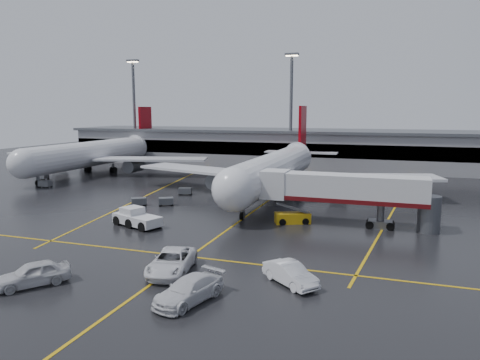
% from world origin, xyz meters
% --- Properties ---
extents(ground, '(220.00, 220.00, 0.00)m').
position_xyz_m(ground, '(0.00, 0.00, 0.00)').
color(ground, black).
rests_on(ground, ground).
extents(apron_line_centre, '(0.25, 90.00, 0.02)m').
position_xyz_m(apron_line_centre, '(0.00, 0.00, 0.01)').
color(apron_line_centre, gold).
rests_on(apron_line_centre, ground).
extents(apron_line_stop, '(60.00, 0.25, 0.02)m').
position_xyz_m(apron_line_stop, '(0.00, -22.00, 0.01)').
color(apron_line_stop, gold).
rests_on(apron_line_stop, ground).
extents(apron_line_left, '(9.99, 69.35, 0.02)m').
position_xyz_m(apron_line_left, '(-20.00, 10.00, 0.01)').
color(apron_line_left, gold).
rests_on(apron_line_left, ground).
extents(apron_line_right, '(7.57, 69.64, 0.02)m').
position_xyz_m(apron_line_right, '(18.00, 10.00, 0.01)').
color(apron_line_right, gold).
rests_on(apron_line_right, ground).
extents(terminal, '(122.00, 19.00, 8.60)m').
position_xyz_m(terminal, '(0.00, 47.93, 4.32)').
color(terminal, gray).
rests_on(terminal, ground).
extents(light_mast_left, '(3.00, 1.20, 25.45)m').
position_xyz_m(light_mast_left, '(-45.00, 42.00, 14.47)').
color(light_mast_left, '#595B60').
rests_on(light_mast_left, ground).
extents(light_mast_mid, '(3.00, 1.20, 25.45)m').
position_xyz_m(light_mast_mid, '(-5.00, 42.00, 14.47)').
color(light_mast_mid, '#595B60').
rests_on(light_mast_mid, ground).
extents(main_airliner, '(48.80, 45.60, 14.10)m').
position_xyz_m(main_airliner, '(0.00, 9.70, 4.21)').
color(main_airliner, silver).
rests_on(main_airliner, ground).
extents(second_airliner, '(48.80, 45.60, 14.10)m').
position_xyz_m(second_airliner, '(-42.00, 21.70, 4.21)').
color(second_airliner, silver).
rests_on(second_airliner, ground).
extents(jet_bridge, '(19.90, 3.40, 6.05)m').
position_xyz_m(jet_bridge, '(11.87, -6.00, 3.93)').
color(jet_bridge, silver).
rests_on(jet_bridge, ground).
extents(pushback_tractor, '(6.63, 4.48, 2.20)m').
position_xyz_m(pushback_tractor, '(-10.47, -13.95, 0.88)').
color(pushback_tractor, silver).
rests_on(pushback_tractor, ground).
extents(belt_loader, '(4.40, 3.23, 2.57)m').
position_xyz_m(belt_loader, '(6.17, -6.85, 0.63)').
color(belt_loader, gold).
rests_on(belt_loader, ground).
extents(service_van_a, '(4.23, 7.02, 1.82)m').
position_xyz_m(service_van_a, '(0.32, -26.10, 0.91)').
color(service_van_a, white).
rests_on(service_van_a, ground).
extents(service_van_b, '(3.93, 6.28, 1.70)m').
position_xyz_m(service_van_b, '(4.08, -30.81, 0.85)').
color(service_van_b, silver).
rests_on(service_van_b, ground).
extents(service_van_c, '(5.03, 4.59, 1.67)m').
position_xyz_m(service_van_c, '(10.02, -25.43, 0.83)').
color(service_van_c, white).
rests_on(service_van_c, ground).
extents(service_van_d, '(4.95, 5.60, 1.83)m').
position_xyz_m(service_van_d, '(-8.31, -31.96, 0.92)').
color(service_van_d, silver).
rests_on(service_van_d, ground).
extents(baggage_cart_a, '(2.38, 2.12, 1.12)m').
position_xyz_m(baggage_cart_a, '(-12.60, -2.81, 0.63)').
color(baggage_cart_a, '#595B60').
rests_on(baggage_cart_a, ground).
extents(baggage_cart_b, '(2.38, 2.23, 1.12)m').
position_xyz_m(baggage_cart_b, '(-16.11, -4.12, 0.63)').
color(baggage_cart_b, '#595B60').
rests_on(baggage_cart_b, ground).
extents(baggage_cart_c, '(2.30, 1.83, 1.12)m').
position_xyz_m(baggage_cart_c, '(-13.58, 5.33, 0.63)').
color(baggage_cart_c, '#595B60').
rests_on(baggage_cart_c, ground).
extents(baggage_cart_d, '(2.10, 1.46, 1.12)m').
position_xyz_m(baggage_cart_d, '(-46.37, 11.00, 0.63)').
color(baggage_cart_d, '#595B60').
rests_on(baggage_cart_d, ground).
extents(baggage_cart_e, '(2.08, 1.43, 1.12)m').
position_xyz_m(baggage_cart_e, '(-39.48, 3.95, 0.63)').
color(baggage_cart_e, '#595B60').
rests_on(baggage_cart_e, ground).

